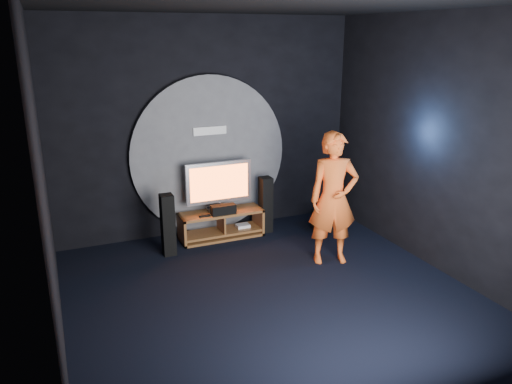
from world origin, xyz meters
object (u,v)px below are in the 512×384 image
(player, at_px, (333,199))
(media_console, at_px, (222,226))
(tv, at_px, (219,184))
(tower_speaker_left, at_px, (168,225))
(tower_speaker_right, at_px, (266,205))
(subwoofer, at_px, (323,221))

(player, bearing_deg, media_console, 145.00)
(tv, relative_size, tower_speaker_left, 1.15)
(tower_speaker_left, height_order, tower_speaker_right, same)
(media_console, xyz_separation_m, tower_speaker_right, (0.77, -0.03, 0.28))
(tv, bearing_deg, tower_speaker_left, -158.17)
(media_console, height_order, subwoofer, media_console)
(tv, relative_size, subwoofer, 3.17)
(tv, xyz_separation_m, player, (1.19, -1.53, 0.07))
(tower_speaker_left, bearing_deg, media_console, 18.11)
(tv, bearing_deg, subwoofer, -14.62)
(media_console, distance_m, subwoofer, 1.74)
(tower_speaker_right, xyz_separation_m, player, (0.41, -1.43, 0.49))
(tower_speaker_left, height_order, player, player)
(tower_speaker_left, bearing_deg, tv, 21.83)
(media_console, xyz_separation_m, subwoofer, (1.70, -0.38, -0.02))
(media_console, xyz_separation_m, player, (1.19, -1.47, 0.77))
(media_console, distance_m, tower_speaker_right, 0.82)
(media_console, distance_m, player, 2.04)
(tv, height_order, player, player)
(tv, distance_m, subwoofer, 1.90)
(media_console, height_order, tv, tv)
(media_console, distance_m, tv, 0.70)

